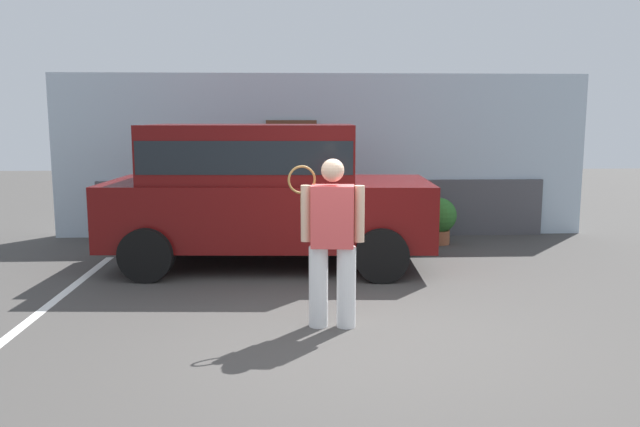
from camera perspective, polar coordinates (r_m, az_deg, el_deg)
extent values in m
plane|color=#423F3D|center=(6.45, 2.67, -10.88)|extent=(40.00, 40.00, 0.00)
cube|color=silver|center=(8.34, -22.39, -6.97)|extent=(0.12, 4.40, 0.01)
cube|color=silver|center=(11.62, 0.18, 5.25)|extent=(9.63, 0.30, 2.92)
cube|color=#4C4C51|center=(11.52, 0.22, 0.47)|extent=(8.09, 0.10, 1.02)
cube|color=brown|center=(11.42, -2.56, 3.11)|extent=(0.90, 0.06, 2.10)
cube|color=#590C0C|center=(9.25, -4.56, 0.21)|extent=(4.69, 2.14, 0.90)
cube|color=#590C0C|center=(9.18, -6.18, 5.46)|extent=(2.99, 1.91, 0.80)
cube|color=black|center=(9.18, -6.18, 5.34)|extent=(2.93, 1.93, 0.44)
cylinder|color=black|center=(10.25, 4.60, -1.45)|extent=(0.73, 0.30, 0.72)
cylinder|color=black|center=(8.39, 5.55, -3.74)|extent=(0.73, 0.30, 0.72)
cylinder|color=black|center=(10.48, -12.56, -1.40)|extent=(0.73, 0.30, 0.72)
cylinder|color=black|center=(8.68, -15.34, -3.59)|extent=(0.73, 0.30, 0.72)
cylinder|color=white|center=(6.58, 2.38, -6.62)|extent=(0.20, 0.20, 0.85)
cylinder|color=white|center=(6.59, -0.14, -6.58)|extent=(0.20, 0.20, 0.85)
cube|color=#E04C4C|center=(6.43, 1.13, -0.25)|extent=(0.46, 0.31, 0.63)
sphere|color=beige|center=(6.38, 1.15, 3.90)|extent=(0.23, 0.23, 0.23)
cylinder|color=beige|center=(6.42, 3.54, -0.03)|extent=(0.11, 0.11, 0.58)
cylinder|color=beige|center=(6.44, -1.26, 0.01)|extent=(0.11, 0.11, 0.58)
torus|color=olive|center=(6.45, -1.65, 3.05)|extent=(0.29, 0.08, 0.29)
cylinder|color=olive|center=(6.48, -1.64, 0.98)|extent=(0.03, 0.03, 0.20)
cylinder|color=#9E5638|center=(11.07, 10.57, -2.08)|extent=(0.39, 0.39, 0.24)
sphere|color=#2D6B28|center=(11.01, 10.63, -0.16)|extent=(0.60, 0.60, 0.60)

